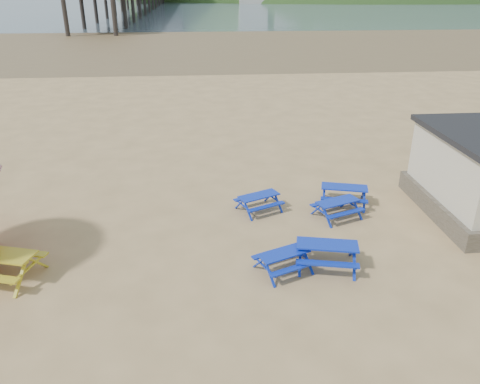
{
  "coord_description": "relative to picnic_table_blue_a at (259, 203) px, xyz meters",
  "views": [
    {
      "loc": [
        -1.5,
        -13.86,
        8.0
      ],
      "look_at": [
        -0.16,
        1.5,
        1.0
      ],
      "focal_mm": 35.0,
      "sensor_mm": 36.0,
      "label": 1
    }
  ],
  "objects": [
    {
      "name": "wet_sand",
      "position": [
        -0.59,
        53.06,
        -0.32
      ],
      "size": [
        400.0,
        400.0,
        0.0
      ],
      "primitive_type": "plane",
      "color": "brown",
      "rests_on": "ground"
    },
    {
      "name": "picnic_table_blue_d",
      "position": [
        1.58,
        -3.93,
        0.06
      ],
      "size": [
        2.11,
        1.84,
        0.77
      ],
      "rotation": [
        0.0,
        0.0,
        -0.21
      ],
      "color": "#0F09AF",
      "rests_on": "ground"
    },
    {
      "name": "picnic_table_blue_a",
      "position": [
        0.0,
        0.0,
        0.0
      ],
      "size": [
        1.92,
        1.78,
        0.65
      ],
      "rotation": [
        0.0,
        0.0,
        0.43
      ],
      "color": "#0F09AF",
      "rests_on": "ground"
    },
    {
      "name": "picnic_table_blue_b",
      "position": [
        3.37,
        0.3,
        0.04
      ],
      "size": [
        2.06,
        1.82,
        0.73
      ],
      "rotation": [
        0.0,
        0.0,
        -0.27
      ],
      "color": "#0F09AF",
      "rests_on": "ground"
    },
    {
      "name": "ground",
      "position": [
        -0.59,
        -1.94,
        -0.32
      ],
      "size": [
        400.0,
        400.0,
        0.0
      ],
      "primitive_type": "plane",
      "color": "tan",
      "rests_on": "ground"
    },
    {
      "name": "picnic_table_yellow",
      "position": [
        -8.0,
        -3.76,
        0.1
      ],
      "size": [
        2.41,
        2.15,
        0.85
      ],
      "rotation": [
        0.0,
        0.0,
        -0.29
      ],
      "color": "gold",
      "rests_on": "ground"
    },
    {
      "name": "picnic_table_blue_c",
      "position": [
        2.8,
        -0.78,
        0.01
      ],
      "size": [
        1.94,
        1.76,
        0.66
      ],
      "rotation": [
        0.0,
        0.0,
        0.37
      ],
      "color": "#0F09AF",
      "rests_on": "ground"
    },
    {
      "name": "picnic_table_blue_e",
      "position": [
        0.24,
        -4.09,
        0.0
      ],
      "size": [
        1.91,
        1.76,
        0.65
      ],
      "rotation": [
        0.0,
        0.0,
        0.4
      ],
      "color": "#0F09AF",
      "rests_on": "ground"
    },
    {
      "name": "headland_town",
      "position": [
        89.41,
        227.74,
        -10.23
      ],
      "size": [
        264.0,
        144.0,
        108.0
      ],
      "color": "#2D4C1E",
      "rests_on": "ground"
    },
    {
      "name": "sea",
      "position": [
        -0.59,
        168.06,
        -0.32
      ],
      "size": [
        400.0,
        400.0,
        0.0
      ],
      "primitive_type": "plane",
      "color": "#4B5E6C",
      "rests_on": "ground"
    }
  ]
}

